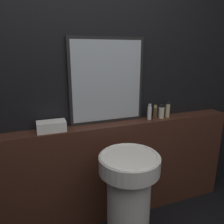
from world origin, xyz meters
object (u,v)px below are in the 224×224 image
(lotion_bottle, at_px, (161,112))
(body_wash_bottle, at_px, (168,110))
(mirror, at_px, (107,81))
(pedestal_sink, at_px, (128,201))
(shampoo_bottle, at_px, (149,112))
(conditioner_bottle, at_px, (155,113))
(towel_stack, at_px, (51,126))

(lotion_bottle, height_order, body_wash_bottle, body_wash_bottle)
(mirror, relative_size, lotion_bottle, 5.71)
(pedestal_sink, xyz_separation_m, shampoo_bottle, (0.40, 0.44, 0.53))
(shampoo_bottle, distance_m, conditioner_bottle, 0.06)
(mirror, relative_size, shampoo_bottle, 4.95)
(towel_stack, relative_size, lotion_bottle, 1.76)
(pedestal_sink, distance_m, mirror, 0.96)
(mirror, relative_size, body_wash_bottle, 4.59)
(conditioner_bottle, relative_size, lotion_bottle, 1.01)
(body_wash_bottle, bearing_deg, shampoo_bottle, 180.00)
(mirror, height_order, conditioner_bottle, mirror)
(pedestal_sink, bearing_deg, shampoo_bottle, 47.46)
(pedestal_sink, relative_size, towel_stack, 3.78)
(mirror, height_order, shampoo_bottle, mirror)
(towel_stack, bearing_deg, conditioner_bottle, -0.00)
(mirror, bearing_deg, pedestal_sink, -91.32)
(pedestal_sink, distance_m, lotion_bottle, 0.86)
(pedestal_sink, bearing_deg, lotion_bottle, 39.55)
(conditioner_bottle, bearing_deg, pedestal_sink, -136.54)
(towel_stack, height_order, body_wash_bottle, body_wash_bottle)
(mirror, height_order, lotion_bottle, mirror)
(towel_stack, xyz_separation_m, body_wash_bottle, (1.07, -0.00, 0.03))
(shampoo_bottle, relative_size, conditioner_bottle, 1.14)
(mirror, distance_m, towel_stack, 0.59)
(shampoo_bottle, height_order, lotion_bottle, shampoo_bottle)
(shampoo_bottle, xyz_separation_m, conditioner_bottle, (0.06, -0.00, -0.01))
(shampoo_bottle, bearing_deg, lotion_bottle, 0.00)
(pedestal_sink, relative_size, mirror, 1.16)
(shampoo_bottle, bearing_deg, conditioner_bottle, -0.00)
(mirror, bearing_deg, lotion_bottle, -7.24)
(lotion_bottle, distance_m, body_wash_bottle, 0.07)
(lotion_bottle, bearing_deg, towel_stack, -180.00)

